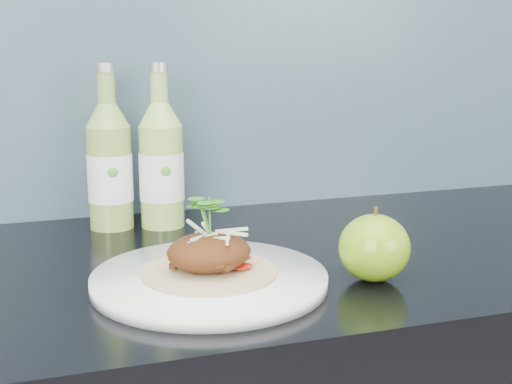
# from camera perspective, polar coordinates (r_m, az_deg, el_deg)

# --- Properties ---
(subway_backsplash) EXTENTS (4.00, 0.02, 0.70)m
(subway_backsplash) POSITION_cam_1_polar(r_m,az_deg,el_deg) (1.23, -8.08, 14.62)
(subway_backsplash) COLOR #729AB3
(subway_backsplash) RESTS_ON kitchen_counter
(dinner_plate) EXTENTS (0.30, 0.30, 0.02)m
(dinner_plate) POSITION_cam_1_polar(r_m,az_deg,el_deg) (0.88, -3.74, -7.01)
(dinner_plate) COLOR white
(dinner_plate) RESTS_ON kitchen_counter
(pork_taco) EXTENTS (0.17, 0.17, 0.10)m
(pork_taco) POSITION_cam_1_polar(r_m,az_deg,el_deg) (0.87, -3.78, -4.69)
(pork_taco) COLOR tan
(pork_taco) RESTS_ON dinner_plate
(green_apple) EXTENTS (0.10, 0.10, 0.09)m
(green_apple) POSITION_cam_1_polar(r_m,az_deg,el_deg) (0.90, 9.45, -4.42)
(green_apple) COLOR #578B0F
(green_apple) RESTS_ON kitchen_counter
(cider_bottle_left) EXTENTS (0.08, 0.08, 0.26)m
(cider_bottle_left) POSITION_cam_1_polar(r_m,az_deg,el_deg) (1.14, -11.62, 2.01)
(cider_bottle_left) COLOR #83A745
(cider_bottle_left) RESTS_ON kitchen_counter
(cider_bottle_right) EXTENTS (0.09, 0.09, 0.26)m
(cider_bottle_right) POSITION_cam_1_polar(r_m,az_deg,el_deg) (1.14, -7.58, 2.12)
(cider_bottle_right) COLOR #92C251
(cider_bottle_right) RESTS_ON kitchen_counter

